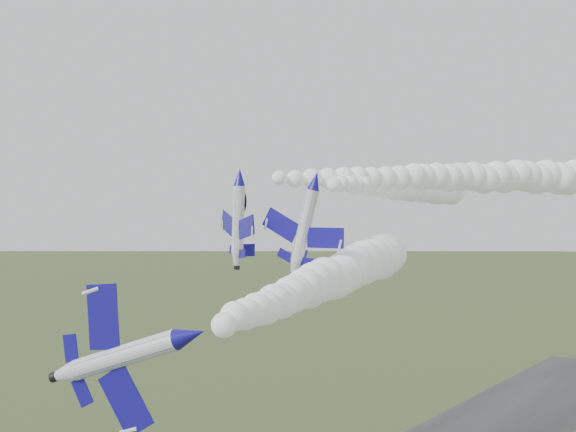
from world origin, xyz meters
TOP-DOWN VIEW (x-y plane):
  - jet_lead at (16.02, -7.52)m, footprint 5.59×11.54m
  - smoke_trail_jet_lead at (6.32, 21.92)m, footprint 25.18×55.66m
  - jet_pair_left at (-7.50, 21.83)m, footprint 10.18×11.65m
  - smoke_trail_jet_pair_left at (6.61, 56.25)m, footprint 33.98×65.54m
  - jet_pair_right at (2.95, 23.13)m, footprint 10.12×12.28m
  - smoke_trail_jet_pair_right at (-4.15, 58.85)m, footprint 17.56×65.91m

SIDE VIEW (x-z plane):
  - jet_lead at x=16.02m, z-range 26.36..35.69m
  - smoke_trail_jet_lead at x=6.32m, z-range 29.59..35.36m
  - jet_pair_right at x=2.95m, z-range 41.06..44.78m
  - smoke_trail_jet_pair_right at x=-4.15m, z-range 41.49..45.94m
  - jet_pair_left at x=-7.50m, z-range 42.23..45.30m
  - smoke_trail_jet_pair_left at x=6.61m, z-range 42.14..48.02m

